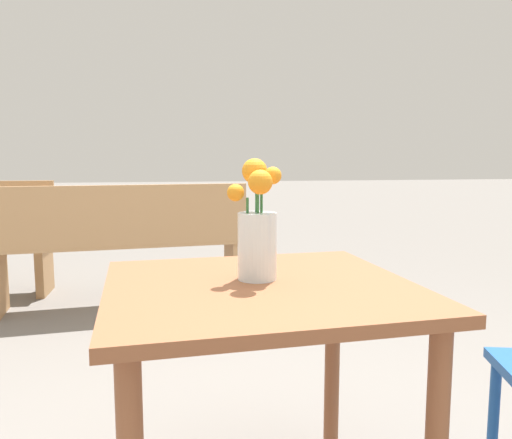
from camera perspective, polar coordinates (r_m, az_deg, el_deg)
table_front at (r=1.31m, az=0.47°, el=-12.30°), size 0.82×0.77×0.71m
flower_vase at (r=1.30m, az=0.01°, el=-1.73°), size 0.14×0.15×0.32m
bench_near at (r=3.48m, az=-15.18°, el=-2.44°), size 1.72×0.52×0.85m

